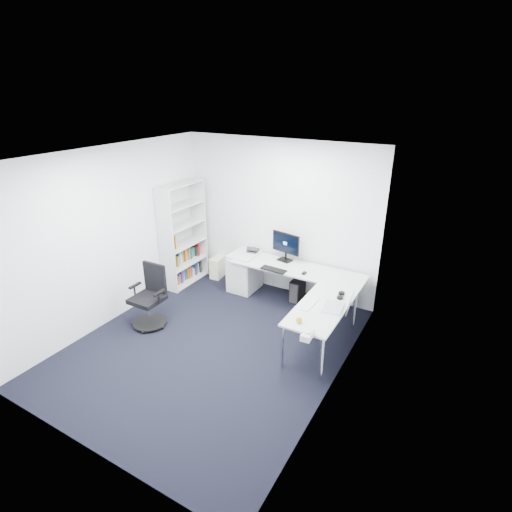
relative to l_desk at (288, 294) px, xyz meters
The scene contains 22 objects.
ground 1.54m from the l_desk, 111.45° to the right, with size 4.20×4.20×0.00m, color black.
ceiling 2.80m from the l_desk, 111.45° to the right, with size 4.20×4.20×0.00m, color white.
wall_back 1.35m from the l_desk, 128.16° to the left, with size 3.60×0.02×2.70m, color white.
wall_front 3.69m from the l_desk, 98.93° to the right, with size 3.60×0.02×2.70m, color white.
wall_left 2.92m from the l_desk, 149.22° to the right, with size 0.02×4.20×2.70m, color white.
wall_right 2.13m from the l_desk, 48.24° to the right, with size 0.02×4.20×2.70m, color white.
l_desk is the anchor object (origin of this frame).
drawer_pedestal 1.10m from the l_desk, 161.11° to the left, with size 0.46×0.57×0.70m, color silver.
bookshelf 2.26m from the l_desk, behind, with size 0.37×0.96×1.91m, color silver, non-canonical shape.
task_chair 2.23m from the l_desk, 139.77° to the right, with size 0.55×0.55×0.98m, color black, non-canonical shape.
black_pc_tower 0.49m from the l_desk, 91.35° to the left, with size 0.18×0.41×0.40m, color black.
beige_pc_tower 1.86m from the l_desk, 162.24° to the left, with size 0.19×0.43×0.40m, color beige.
power_strip 0.66m from the l_desk, 58.30° to the left, with size 0.33×0.06×0.04m, color silver.
monitor 0.83m from the l_desk, 121.35° to the left, with size 0.54×0.17×0.52m, color black, non-canonical shape.
black_keyboard 0.46m from the l_desk, 169.57° to the left, with size 0.44×0.16×0.02m, color black.
mouse 0.44m from the l_desk, 40.41° to the left, with size 0.05×0.09×0.03m, color black.
desk_phone 1.15m from the l_desk, 151.82° to the left, with size 0.19×0.19×0.13m, color #2A2A2C, non-canonical shape.
laptop 1.25m from the l_desk, 32.81° to the right, with size 0.37×0.36×0.26m, color silver, non-canonical shape.
white_keyboard 1.02m from the l_desk, 46.65° to the right, with size 0.11×0.40×0.01m, color silver.
headphones 1.06m from the l_desk, 15.04° to the right, with size 0.13×0.21×0.06m, color black, non-canonical shape.
orange_fruit 1.44m from the l_desk, 59.12° to the right, with size 0.08×0.08×0.08m, color orange.
tissue_box 1.77m from the l_desk, 57.04° to the right, with size 0.12×0.22×0.08m, color silver.
Camera 1 is at (2.95, -3.87, 3.47)m, focal length 28.00 mm.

